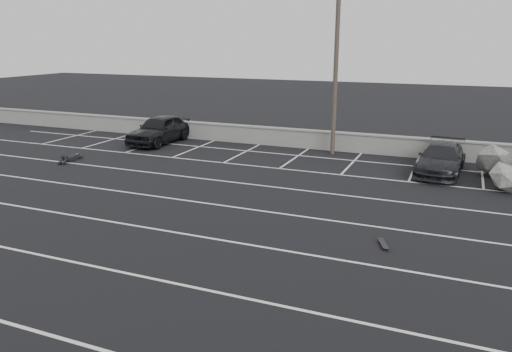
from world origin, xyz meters
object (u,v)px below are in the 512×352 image
at_px(trash_bin, 445,154).
at_px(person, 72,156).
at_px(utility_pole, 336,68).
at_px(skateboard, 384,244).
at_px(car_left, 160,129).
at_px(car_right, 441,159).

height_order(trash_bin, person, trash_bin).
height_order(utility_pole, skateboard, utility_pole).
bearing_deg(utility_pole, car_left, -173.29).
bearing_deg(trash_bin, car_left, -176.55).
bearing_deg(car_right, skateboard, -92.10).
bearing_deg(utility_pole, trash_bin, -2.36).
height_order(car_right, utility_pole, utility_pole).
xyz_separation_m(utility_pole, skateboard, (4.55, -11.75, -4.48)).
height_order(car_right, skateboard, car_right).
bearing_deg(person, utility_pole, 14.99).
bearing_deg(car_left, person, -107.35).
distance_m(utility_pole, skateboard, 13.37).
distance_m(car_left, person, 5.72).
xyz_separation_m(car_right, trash_bin, (0.13, 1.88, -0.14)).
bearing_deg(skateboard, car_right, 61.84).
xyz_separation_m(trash_bin, skateboard, (-1.20, -11.51, -0.47)).
distance_m(trash_bin, skateboard, 11.59).
xyz_separation_m(car_left, skateboard, (14.75, -10.55, -0.77)).
xyz_separation_m(car_right, skateboard, (-1.08, -9.63, -0.62)).
xyz_separation_m(utility_pole, person, (-12.01, -6.59, -4.32)).
relative_size(car_left, person, 2.04).
bearing_deg(car_left, skateboard, -34.46).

